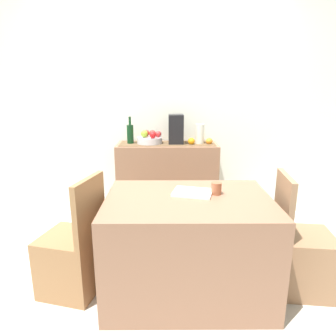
{
  "coord_description": "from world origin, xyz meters",
  "views": [
    {
      "loc": [
        0.05,
        -2.38,
        1.5
      ],
      "look_at": [
        0.07,
        0.39,
        0.76
      ],
      "focal_mm": 32.6,
      "sensor_mm": 36.0,
      "label": 1
    }
  ],
  "objects_px": {
    "dining_table": "(188,245)",
    "chair_by_corner": "(301,257)",
    "chair_near_window": "(73,258)",
    "fruit_bowl": "(150,140)",
    "coffee_maker": "(176,129)",
    "sideboard_console": "(167,183)",
    "open_book": "(192,192)",
    "coffee_cup": "(216,188)",
    "wine_bottle": "(130,134)",
    "ceramic_vase": "(200,134)"
  },
  "relations": [
    {
      "from": "fruit_bowl",
      "to": "coffee_maker",
      "type": "xyz_separation_m",
      "value": [
        0.29,
        0.0,
        0.12
      ]
    },
    {
      "from": "coffee_maker",
      "to": "ceramic_vase",
      "type": "relative_size",
      "value": 1.47
    },
    {
      "from": "fruit_bowl",
      "to": "wine_bottle",
      "type": "height_order",
      "value": "wine_bottle"
    },
    {
      "from": "fruit_bowl",
      "to": "chair_by_corner",
      "type": "distance_m",
      "value": 1.87
    },
    {
      "from": "sideboard_console",
      "to": "fruit_bowl",
      "type": "height_order",
      "value": "fruit_bowl"
    },
    {
      "from": "wine_bottle",
      "to": "coffee_maker",
      "type": "bearing_deg",
      "value": -0.0
    },
    {
      "from": "sideboard_console",
      "to": "coffee_maker",
      "type": "distance_m",
      "value": 0.61
    },
    {
      "from": "open_book",
      "to": "coffee_cup",
      "type": "relative_size",
      "value": 3.14
    },
    {
      "from": "chair_by_corner",
      "to": "coffee_maker",
      "type": "bearing_deg",
      "value": 125.58
    },
    {
      "from": "open_book",
      "to": "coffee_cup",
      "type": "xyz_separation_m",
      "value": [
        0.17,
        -0.01,
        0.04
      ]
    },
    {
      "from": "open_book",
      "to": "chair_by_corner",
      "type": "bearing_deg",
      "value": 8.71
    },
    {
      "from": "sideboard_console",
      "to": "coffee_maker",
      "type": "xyz_separation_m",
      "value": [
        0.09,
        0.0,
        0.61
      ]
    },
    {
      "from": "coffee_maker",
      "to": "coffee_cup",
      "type": "height_order",
      "value": "coffee_maker"
    },
    {
      "from": "open_book",
      "to": "sideboard_console",
      "type": "bearing_deg",
      "value": 113.57
    },
    {
      "from": "fruit_bowl",
      "to": "sideboard_console",
      "type": "bearing_deg",
      "value": 0.0
    },
    {
      "from": "open_book",
      "to": "chair_near_window",
      "type": "bearing_deg",
      "value": -159.2
    },
    {
      "from": "chair_near_window",
      "to": "coffee_cup",
      "type": "bearing_deg",
      "value": 4.38
    },
    {
      "from": "sideboard_console",
      "to": "open_book",
      "type": "relative_size",
      "value": 3.94
    },
    {
      "from": "chair_by_corner",
      "to": "dining_table",
      "type": "bearing_deg",
      "value": -179.87
    },
    {
      "from": "sideboard_console",
      "to": "chair_by_corner",
      "type": "distance_m",
      "value": 1.63
    },
    {
      "from": "open_book",
      "to": "chair_near_window",
      "type": "relative_size",
      "value": 0.31
    },
    {
      "from": "coffee_maker",
      "to": "open_book",
      "type": "distance_m",
      "value": 1.22
    },
    {
      "from": "coffee_cup",
      "to": "sideboard_console",
      "type": "bearing_deg",
      "value": 106.55
    },
    {
      "from": "ceramic_vase",
      "to": "chair_by_corner",
      "type": "relative_size",
      "value": 0.24
    },
    {
      "from": "sideboard_console",
      "to": "chair_near_window",
      "type": "distance_m",
      "value": 1.47
    },
    {
      "from": "fruit_bowl",
      "to": "wine_bottle",
      "type": "bearing_deg",
      "value": 180.0
    },
    {
      "from": "dining_table",
      "to": "coffee_cup",
      "type": "xyz_separation_m",
      "value": [
        0.21,
        0.08,
        0.41
      ]
    },
    {
      "from": "fruit_bowl",
      "to": "coffee_maker",
      "type": "height_order",
      "value": "coffee_maker"
    },
    {
      "from": "ceramic_vase",
      "to": "dining_table",
      "type": "xyz_separation_m",
      "value": [
        -0.21,
        -1.27,
        -0.64
      ]
    },
    {
      "from": "coffee_cup",
      "to": "chair_by_corner",
      "type": "xyz_separation_m",
      "value": [
        0.65,
        -0.08,
        -0.52
      ]
    },
    {
      "from": "coffee_maker",
      "to": "fruit_bowl",
      "type": "bearing_deg",
      "value": 180.0
    },
    {
      "from": "coffee_cup",
      "to": "wine_bottle",
      "type": "bearing_deg",
      "value": 122.42
    },
    {
      "from": "coffee_maker",
      "to": "dining_table",
      "type": "height_order",
      "value": "coffee_maker"
    },
    {
      "from": "coffee_cup",
      "to": "fruit_bowl",
      "type": "bearing_deg",
      "value": 114.67
    },
    {
      "from": "coffee_cup",
      "to": "chair_by_corner",
      "type": "distance_m",
      "value": 0.83
    },
    {
      "from": "sideboard_console",
      "to": "wine_bottle",
      "type": "xyz_separation_m",
      "value": [
        -0.4,
        0.0,
        0.56
      ]
    },
    {
      "from": "chair_near_window",
      "to": "chair_by_corner",
      "type": "height_order",
      "value": "same"
    },
    {
      "from": "ceramic_vase",
      "to": "coffee_cup",
      "type": "relative_size",
      "value": 2.43
    },
    {
      "from": "ceramic_vase",
      "to": "chair_near_window",
      "type": "height_order",
      "value": "ceramic_vase"
    },
    {
      "from": "coffee_maker",
      "to": "chair_by_corner",
      "type": "distance_m",
      "value": 1.75
    },
    {
      "from": "ceramic_vase",
      "to": "dining_table",
      "type": "bearing_deg",
      "value": -99.28
    },
    {
      "from": "dining_table",
      "to": "sideboard_console",
      "type": "bearing_deg",
      "value": 96.64
    },
    {
      "from": "open_book",
      "to": "chair_by_corner",
      "type": "xyz_separation_m",
      "value": [
        0.82,
        -0.09,
        -0.48
      ]
    },
    {
      "from": "wine_bottle",
      "to": "open_book",
      "type": "xyz_separation_m",
      "value": [
        0.59,
        -1.18,
        -0.26
      ]
    },
    {
      "from": "wine_bottle",
      "to": "coffee_maker",
      "type": "distance_m",
      "value": 0.5
    },
    {
      "from": "fruit_bowl",
      "to": "coffee_cup",
      "type": "distance_m",
      "value": 1.32
    },
    {
      "from": "wine_bottle",
      "to": "open_book",
      "type": "bearing_deg",
      "value": -63.63
    },
    {
      "from": "dining_table",
      "to": "chair_by_corner",
      "type": "bearing_deg",
      "value": 0.13
    },
    {
      "from": "wine_bottle",
      "to": "coffee_cup",
      "type": "bearing_deg",
      "value": -57.58
    },
    {
      "from": "chair_near_window",
      "to": "chair_by_corner",
      "type": "xyz_separation_m",
      "value": [
        1.71,
        0.01,
        0.0
      ]
    }
  ]
}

